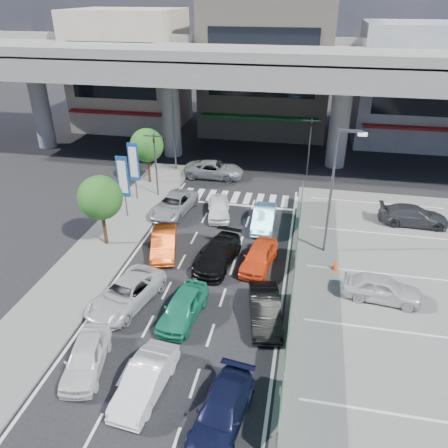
% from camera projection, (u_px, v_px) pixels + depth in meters
% --- Properties ---
extents(ground, '(120.00, 120.00, 0.00)m').
position_uv_depth(ground, '(194.00, 294.00, 24.06)').
color(ground, black).
rests_on(ground, ground).
extents(parking_lot, '(12.00, 28.00, 0.06)m').
position_uv_depth(parking_lot, '(398.00, 296.00, 23.87)').
color(parking_lot, '#5F5F5D').
rests_on(parking_lot, ground).
extents(sidewalk_left, '(4.00, 30.00, 0.12)m').
position_uv_depth(sidewalk_left, '(107.00, 244.00, 28.70)').
color(sidewalk_left, '#5F5F5D').
rests_on(sidewalk_left, ground).
extents(fence_run, '(0.16, 22.00, 1.80)m').
position_uv_depth(fence_run, '(293.00, 281.00, 23.58)').
color(fence_run, '#1D552B').
rests_on(fence_run, ground).
extents(expressway, '(64.00, 14.00, 10.75)m').
position_uv_depth(expressway, '(254.00, 67.00, 38.93)').
color(expressway, slate).
rests_on(expressway, ground).
extents(building_west, '(12.00, 10.90, 13.00)m').
position_uv_depth(building_west, '(130.00, 70.00, 51.38)').
color(building_west, '#A79B86').
rests_on(building_west, ground).
extents(building_center, '(14.00, 10.90, 15.00)m').
position_uv_depth(building_center, '(267.00, 64.00, 49.01)').
color(building_center, gray).
rests_on(building_center, ground).
extents(building_east, '(12.00, 10.90, 12.00)m').
position_uv_depth(building_east, '(416.00, 85.00, 46.08)').
color(building_east, gray).
rests_on(building_east, ground).
extents(traffic_light_left, '(1.60, 1.24, 5.20)m').
position_uv_depth(traffic_light_left, '(155.00, 150.00, 33.64)').
color(traffic_light_left, '#595B60').
rests_on(traffic_light_left, ground).
extents(traffic_light_right, '(1.60, 1.24, 5.20)m').
position_uv_depth(traffic_light_right, '(311.00, 133.00, 37.66)').
color(traffic_light_right, '#595B60').
rests_on(traffic_light_right, ground).
extents(street_lamp_right, '(1.65, 0.22, 8.00)m').
position_uv_depth(street_lamp_right, '(335.00, 183.00, 25.75)').
color(street_lamp_right, '#595B60').
rests_on(street_lamp_right, ground).
extents(street_lamp_left, '(1.65, 0.22, 8.00)m').
position_uv_depth(street_lamp_left, '(175.00, 119.00, 38.45)').
color(street_lamp_left, '#595B60').
rests_on(street_lamp_left, ground).
extents(signboard_near, '(0.80, 0.14, 4.70)m').
position_uv_depth(signboard_near, '(123.00, 179.00, 30.77)').
color(signboard_near, '#595B60').
rests_on(signboard_near, ground).
extents(signboard_far, '(0.80, 0.14, 4.70)m').
position_uv_depth(signboard_far, '(134.00, 164.00, 33.43)').
color(signboard_far, '#595B60').
rests_on(signboard_far, ground).
extents(tree_near, '(2.80, 2.80, 4.80)m').
position_uv_depth(tree_near, '(100.00, 198.00, 27.13)').
color(tree_near, '#382314').
rests_on(tree_near, ground).
extents(tree_far, '(2.80, 2.80, 4.80)m').
position_uv_depth(tree_far, '(147.00, 145.00, 36.34)').
color(tree_far, '#382314').
rests_on(tree_far, ground).
extents(van_white_back_left, '(2.30, 4.12, 1.32)m').
position_uv_depth(van_white_back_left, '(86.00, 357.00, 19.01)').
color(van_white_back_left, white).
rests_on(van_white_back_left, ground).
extents(hatch_white_back_mid, '(1.83, 4.21, 1.35)m').
position_uv_depth(hatch_white_back_mid, '(145.00, 380.00, 17.90)').
color(hatch_white_back_mid, white).
rests_on(hatch_white_back_mid, ground).
extents(minivan_navy_back, '(2.32, 4.45, 1.23)m').
position_uv_depth(minivan_navy_back, '(222.00, 411.00, 16.63)').
color(minivan_navy_back, black).
rests_on(minivan_navy_back, ground).
extents(sedan_white_mid_left, '(3.45, 5.38, 1.38)m').
position_uv_depth(sedan_white_mid_left, '(126.00, 294.00, 22.97)').
color(sedan_white_mid_left, silver).
rests_on(sedan_white_mid_left, ground).
extents(taxi_teal_mid, '(2.08, 4.21, 1.38)m').
position_uv_depth(taxi_teal_mid, '(183.00, 307.00, 22.01)').
color(taxi_teal_mid, '#1E8965').
rests_on(taxi_teal_mid, ground).
extents(hatch_black_mid_right, '(2.24, 4.39, 1.38)m').
position_uv_depth(hatch_black_mid_right, '(265.00, 310.00, 21.82)').
color(hatch_black_mid_right, black).
rests_on(hatch_black_mid_right, ground).
extents(taxi_orange_left, '(2.48, 4.42, 1.38)m').
position_uv_depth(taxi_orange_left, '(164.00, 243.00, 27.60)').
color(taxi_orange_left, '#E24A0F').
rests_on(taxi_orange_left, ground).
extents(sedan_black_mid, '(2.59, 4.98, 1.38)m').
position_uv_depth(sedan_black_mid, '(218.00, 254.00, 26.38)').
color(sedan_black_mid, black).
rests_on(sedan_black_mid, ground).
extents(taxi_orange_right, '(2.22, 4.25, 1.38)m').
position_uv_depth(taxi_orange_right, '(259.00, 257.00, 26.17)').
color(taxi_orange_right, '#F54518').
rests_on(taxi_orange_right, ground).
extents(wagon_silver_front_left, '(2.97, 5.24, 1.38)m').
position_uv_depth(wagon_silver_front_left, '(174.00, 205.00, 32.51)').
color(wagon_silver_front_left, '#929398').
rests_on(wagon_silver_front_left, ground).
extents(sedan_white_front_mid, '(2.37, 4.14, 1.33)m').
position_uv_depth(sedan_white_front_mid, '(219.00, 208.00, 32.10)').
color(sedan_white_front_mid, white).
rests_on(sedan_white_front_mid, ground).
extents(kei_truck_front_right, '(1.54, 4.20, 1.37)m').
position_uv_depth(kei_truck_front_right, '(264.00, 218.00, 30.63)').
color(kei_truck_front_right, '#69BCE5').
rests_on(kei_truck_front_right, ground).
extents(crossing_wagon_silver, '(5.21, 2.47, 1.44)m').
position_uv_depth(crossing_wagon_silver, '(214.00, 170.00, 38.80)').
color(crossing_wagon_silver, gray).
rests_on(crossing_wagon_silver, ground).
extents(parked_sedan_white, '(4.27, 2.12, 1.40)m').
position_uv_depth(parked_sedan_white, '(382.00, 288.00, 23.28)').
color(parked_sedan_white, silver).
rests_on(parked_sedan_white, parking_lot).
extents(parked_sedan_dgrey, '(4.74, 1.98, 1.37)m').
position_uv_depth(parked_sedan_dgrey, '(413.00, 216.00, 30.82)').
color(parked_sedan_dgrey, '#303135').
rests_on(parked_sedan_dgrey, parking_lot).
extents(traffic_cone, '(0.42, 0.42, 0.68)m').
position_uv_depth(traffic_cone, '(335.00, 264.00, 25.94)').
color(traffic_cone, '#F0360D').
rests_on(traffic_cone, parking_lot).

